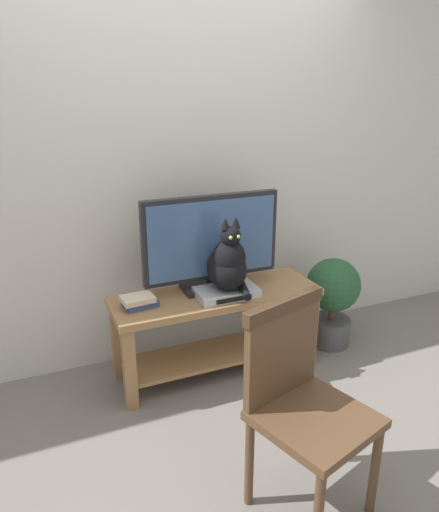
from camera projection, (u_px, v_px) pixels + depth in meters
The scene contains 9 objects.
ground_plane at pixel (245, 424), 2.68m from camera, with size 12.00×12.00×0.00m, color slate.
back_wall at pixel (180, 148), 3.09m from camera, with size 7.00×0.12×2.80m, color beige.
tv_stand at pixel (216, 318), 3.06m from camera, with size 1.32×0.43×0.56m.
tv at pixel (212, 242), 2.96m from camera, with size 0.88×0.20×0.61m.
media_box at pixel (227, 292), 2.95m from camera, with size 0.38×0.23×0.05m.
cat at pixel (228, 263), 2.87m from camera, with size 0.24×0.37×0.46m.
wooden_chair at pixel (300, 393), 2.03m from camera, with size 0.55×0.55×0.95m.
book_stack at pixel (139, 301), 2.81m from camera, with size 0.22×0.17×0.07m.
potted_plant at pixel (332, 296), 3.40m from camera, with size 0.38×0.38×0.65m.
Camera 1 is at (-0.99, -1.98, 1.78)m, focal length 33.68 mm.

